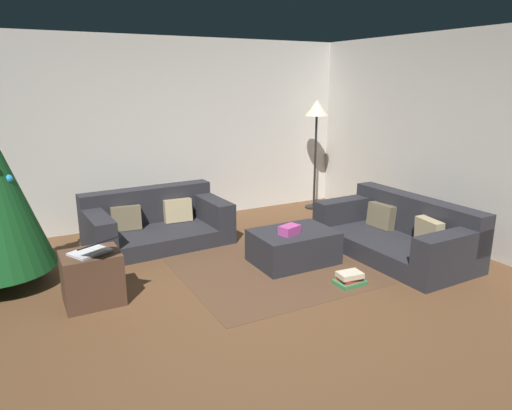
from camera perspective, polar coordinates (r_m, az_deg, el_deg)
ground_plane at (r=4.32m, az=-0.86°, el=-13.00°), size 6.40×6.40×0.00m
rear_partition at (r=6.79m, az=-13.29°, el=8.54°), size 6.40×0.12×2.60m
corner_partition at (r=5.98m, az=27.08°, el=6.44°), size 0.12×6.40×2.60m
couch_left at (r=6.12m, az=-12.22°, el=-2.15°), size 1.77×1.07×0.66m
couch_right at (r=5.82m, az=17.05°, el=-3.35°), size 1.02×1.89×0.67m
ottoman at (r=5.36m, az=4.56°, el=-5.08°), size 0.91×0.65×0.37m
gift_box at (r=5.18m, az=4.12°, el=-3.05°), size 0.26×0.21×0.10m
tv_remote at (r=5.21m, az=4.01°, el=-3.37°), size 0.13×0.16×0.02m
side_table at (r=4.66m, az=-19.34°, el=-8.37°), size 0.52×0.44×0.49m
laptop at (r=4.50m, az=-19.19°, el=-5.04°), size 0.48×0.51×0.19m
book_stack at (r=4.92m, az=11.33°, el=-8.83°), size 0.30×0.22×0.14m
corner_lamp at (r=7.43m, az=7.40°, el=10.65°), size 0.36×0.36×1.72m
area_rug at (r=5.43m, az=4.52°, el=-6.89°), size 2.60×2.00×0.01m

